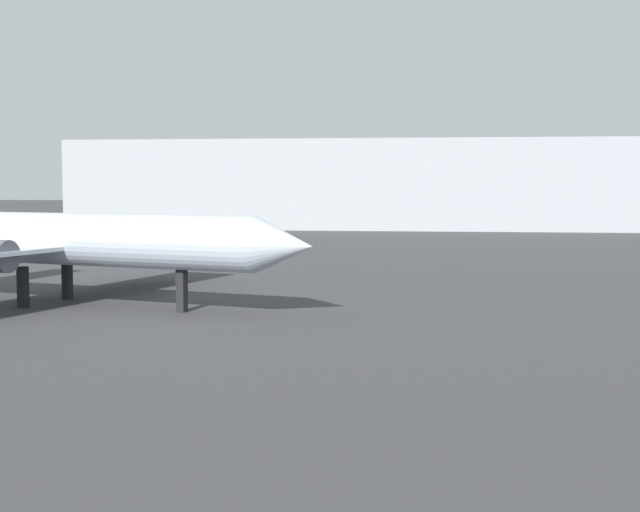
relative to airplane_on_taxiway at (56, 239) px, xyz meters
name	(u,v)px	position (x,y,z in m)	size (l,w,h in m)	color
airplane_on_taxiway	(56,239)	(0.00, 0.00, 0.00)	(28.34, 25.87, 10.19)	#B2BCCC
terminal_building	(414,184)	(16.06, 85.96, 2.61)	(94.38, 24.24, 12.09)	#999EA3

